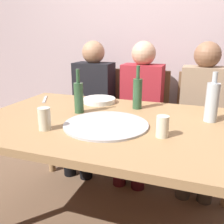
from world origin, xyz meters
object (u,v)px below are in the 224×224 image
(tumbler_far, at_px, (44,119))
(pizza_tray, at_px, (106,125))
(guest_in_sweater, at_px, (90,99))
(table_knife, at_px, (45,99))
(guest_in_beanie, at_px, (139,103))
(chair_left, at_px, (97,108))
(beer_bottle, at_px, (137,93))
(chair_middle, at_px, (143,112))
(water_bottle, at_px, (212,102))
(guest_by_wall, at_px, (202,109))
(dining_table, at_px, (110,131))
(wine_bottle, at_px, (79,97))
(plate_stack, at_px, (99,100))
(chair_right, at_px, (200,118))
(tumbler_near, at_px, (162,126))

(tumbler_far, bearing_deg, pizza_tray, 30.05)
(guest_in_sweater, bearing_deg, table_knife, 68.51)
(guest_in_sweater, distance_m, guest_in_beanie, 0.47)
(table_knife, xyz_separation_m, chair_left, (0.18, 0.61, -0.22))
(beer_bottle, xyz_separation_m, chair_middle, (-0.09, 0.61, -0.33))
(guest_in_sweater, bearing_deg, chair_left, -90.00)
(water_bottle, relative_size, guest_by_wall, 0.25)
(dining_table, xyz_separation_m, table_knife, (-0.65, 0.30, 0.07))
(chair_left, bearing_deg, wine_bottle, 105.49)
(water_bottle, bearing_deg, plate_stack, 167.07)
(plate_stack, xyz_separation_m, chair_middle, (0.22, 0.55, -0.23))
(wine_bottle, xyz_separation_m, chair_left, (-0.23, 0.83, -0.32))
(chair_middle, xyz_separation_m, guest_by_wall, (0.52, -0.15, 0.13))
(guest_in_beanie, bearing_deg, pizza_tray, 90.72)
(beer_bottle, height_order, table_knife, beer_bottle)
(dining_table, distance_m, guest_in_beanie, 0.76)
(wine_bottle, bearing_deg, table_knife, 152.11)
(tumbler_far, distance_m, chair_right, 1.44)
(pizza_tray, bearing_deg, wine_bottle, 145.67)
(water_bottle, bearing_deg, dining_table, -161.59)
(tumbler_near, height_order, chair_left, chair_left)
(dining_table, xyz_separation_m, tumbler_far, (-0.28, -0.25, 0.13))
(water_bottle, xyz_separation_m, table_knife, (-1.21, 0.12, -0.12))
(pizza_tray, xyz_separation_m, wine_bottle, (-0.25, 0.17, 0.10))
(table_knife, bearing_deg, chair_left, 134.32)
(dining_table, relative_size, tumbler_near, 14.97)
(chair_middle, bearing_deg, chair_right, -180.00)
(dining_table, bearing_deg, tumbler_far, -137.30)
(water_bottle, bearing_deg, wine_bottle, -172.68)
(plate_stack, bearing_deg, water_bottle, -12.93)
(dining_table, xyz_separation_m, guest_in_beanie, (-0.00, 0.76, -0.02))
(guest_in_sweater, bearing_deg, guest_by_wall, -180.00)
(water_bottle, xyz_separation_m, chair_left, (-1.03, 0.73, -0.33))
(pizza_tray, bearing_deg, dining_table, 95.38)
(table_knife, distance_m, chair_right, 1.34)
(water_bottle, relative_size, tumbler_near, 2.69)
(water_bottle, xyz_separation_m, guest_in_beanie, (-0.56, 0.58, -0.21))
(tumbler_near, height_order, guest_by_wall, guest_by_wall)
(guest_in_beanie, bearing_deg, beer_bottle, 101.11)
(chair_middle, bearing_deg, plate_stack, 68.64)
(pizza_tray, bearing_deg, chair_middle, 90.61)
(beer_bottle, xyz_separation_m, guest_in_beanie, (-0.09, 0.46, -0.20))
(tumbler_near, bearing_deg, guest_in_beanie, 109.87)
(chair_right, bearing_deg, dining_table, 60.47)
(dining_table, xyz_separation_m, guest_in_sweater, (-0.47, 0.76, -0.02))
(dining_table, relative_size, chair_right, 1.78)
(guest_in_beanie, bearing_deg, water_bottle, 133.99)
(tumbler_far, relative_size, table_knife, 0.55)
(beer_bottle, distance_m, table_knife, 0.75)
(guest_by_wall, bearing_deg, plate_stack, 28.53)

